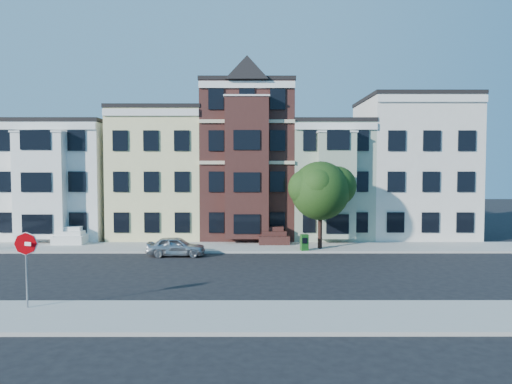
{
  "coord_description": "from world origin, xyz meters",
  "views": [
    {
      "loc": [
        0.58,
        -26.52,
        5.75
      ],
      "look_at": [
        0.65,
        3.15,
        4.2
      ],
      "focal_mm": 35.0,
      "sensor_mm": 36.0,
      "label": 1
    }
  ],
  "objects_px": {
    "street_tree": "(320,195)",
    "parked_car": "(176,246)",
    "stop_sign": "(26,265)",
    "newspaper_box": "(304,242)"
  },
  "relations": [
    {
      "from": "parked_car",
      "to": "stop_sign",
      "type": "xyz_separation_m",
      "value": [
        -3.99,
        -12.04,
        1.22
      ]
    },
    {
      "from": "street_tree",
      "to": "stop_sign",
      "type": "distance_m",
      "value": 19.64
    },
    {
      "from": "parked_car",
      "to": "stop_sign",
      "type": "bearing_deg",
      "value": 162.13
    },
    {
      "from": "parked_car",
      "to": "newspaper_box",
      "type": "bearing_deg",
      "value": -80.79
    },
    {
      "from": "street_tree",
      "to": "parked_car",
      "type": "relative_size",
      "value": 1.98
    },
    {
      "from": "parked_car",
      "to": "newspaper_box",
      "type": "distance_m",
      "value": 8.42
    },
    {
      "from": "newspaper_box",
      "to": "stop_sign",
      "type": "distance_m",
      "value": 18.17
    },
    {
      "from": "newspaper_box",
      "to": "stop_sign",
      "type": "xyz_separation_m",
      "value": [
        -12.3,
        -13.32,
        1.17
      ]
    },
    {
      "from": "street_tree",
      "to": "stop_sign",
      "type": "bearing_deg",
      "value": -133.48
    },
    {
      "from": "parked_car",
      "to": "newspaper_box",
      "type": "xyz_separation_m",
      "value": [
        8.32,
        1.28,
        0.05
      ]
    }
  ]
}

